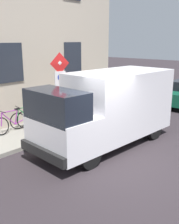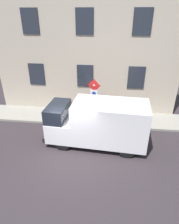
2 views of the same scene
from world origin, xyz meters
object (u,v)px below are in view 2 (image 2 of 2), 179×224
delivery_van (98,123)px  bicycle_purple (78,108)px  pedestrian (135,108)px  bicycle_blue (101,109)px  bicycle_green (89,108)px  sign_post_stacked (94,98)px

delivery_van → bicycle_purple: bearing=-59.7°
bicycle_purple → pedestrian: pedestrian is taller
bicycle_purple → pedestrian: size_ratio=1.00×
delivery_van → bicycle_blue: (3.30, 0.09, -0.82)m
bicycle_green → bicycle_blue: bearing=-172.7°
sign_post_stacked → delivery_van: 2.05m
sign_post_stacked → bicycle_green: 2.05m
bicycle_green → pedestrian: size_ratio=0.99×
bicycle_blue → sign_post_stacked: bearing=72.4°
bicycle_green → bicycle_purple: 0.79m
pedestrian → delivery_van: bearing=24.9°
sign_post_stacked → bicycle_purple: (1.39, 1.23, -1.44)m
sign_post_stacked → delivery_van: sign_post_stacked is taller
delivery_van → bicycle_green: bearing=-71.6°
sign_post_stacked → delivery_van: size_ratio=0.52×
delivery_van → bicycle_blue: size_ratio=3.17×
sign_post_stacked → bicycle_purple: 2.35m
bicycle_purple → bicycle_blue: bearing=173.4°
bicycle_green → bicycle_purple: same height
bicycle_blue → bicycle_green: bearing=-3.9°
delivery_van → pedestrian: delivery_van is taller
bicycle_purple → pedestrian: (-0.73, -3.82, 0.56)m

